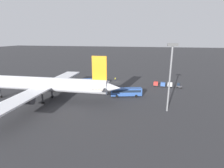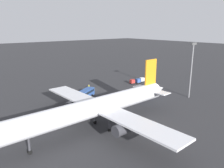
{
  "view_description": "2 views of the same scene",
  "coord_description": "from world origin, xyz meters",
  "px_view_note": "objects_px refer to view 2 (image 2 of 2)",
  "views": [
    {
      "loc": [
        -15.02,
        81.53,
        21.54
      ],
      "look_at": [
        -2.37,
        20.79,
        4.57
      ],
      "focal_mm": 28.0,
      "sensor_mm": 36.0,
      "label": 1
    },
    {
      "loc": [
        48.48,
        72.08,
        25.0
      ],
      "look_at": [
        -0.25,
        12.28,
        4.75
      ],
      "focal_mm": 35.0,
      "sensor_mm": 36.0,
      "label": 2
    }
  ],
  "objects_px": {
    "baggage_tug": "(148,79)",
    "airplane": "(96,107)",
    "shuttle_bus_far": "(142,93)",
    "cargo_cart_white": "(142,79)",
    "cargo_cart_red": "(132,81)",
    "shuttle_bus_near": "(84,94)",
    "worker_person": "(89,87)",
    "cargo_cart_blue": "(138,81)"
  },
  "relations": [
    {
      "from": "airplane",
      "to": "shuttle_bus_near",
      "type": "xyz_separation_m",
      "value": [
        -10.12,
        -22.19,
        -4.05
      ]
    },
    {
      "from": "shuttle_bus_near",
      "to": "cargo_cart_blue",
      "type": "relative_size",
      "value": 5.25
    },
    {
      "from": "shuttle_bus_far",
      "to": "cargo_cart_blue",
      "type": "relative_size",
      "value": 5.35
    },
    {
      "from": "worker_person",
      "to": "shuttle_bus_near",
      "type": "bearing_deg",
      "value": 49.22
    },
    {
      "from": "baggage_tug",
      "to": "airplane",
      "type": "bearing_deg",
      "value": 43.75
    },
    {
      "from": "worker_person",
      "to": "cargo_cart_blue",
      "type": "distance_m",
      "value": 23.46
    },
    {
      "from": "cargo_cart_white",
      "to": "shuttle_bus_near",
      "type": "bearing_deg",
      "value": 7.34
    },
    {
      "from": "baggage_tug",
      "to": "cargo_cart_blue",
      "type": "height_order",
      "value": "baggage_tug"
    },
    {
      "from": "airplane",
      "to": "shuttle_bus_far",
      "type": "bearing_deg",
      "value": -160.71
    },
    {
      "from": "shuttle_bus_far",
      "to": "worker_person",
      "type": "xyz_separation_m",
      "value": [
        8.34,
        -22.2,
        -1.04
      ]
    },
    {
      "from": "shuttle_bus_far",
      "to": "worker_person",
      "type": "distance_m",
      "value": 23.74
    },
    {
      "from": "shuttle_bus_near",
      "to": "worker_person",
      "type": "height_order",
      "value": "shuttle_bus_near"
    },
    {
      "from": "airplane",
      "to": "shuttle_bus_near",
      "type": "bearing_deg",
      "value": -115.97
    },
    {
      "from": "cargo_cart_white",
      "to": "cargo_cart_blue",
      "type": "relative_size",
      "value": 1.0
    },
    {
      "from": "cargo_cart_blue",
      "to": "cargo_cart_red",
      "type": "xyz_separation_m",
      "value": [
        3.01,
        -0.7,
        0.0
      ]
    },
    {
      "from": "shuttle_bus_far",
      "to": "cargo_cart_white",
      "type": "distance_m",
      "value": 23.7
    },
    {
      "from": "worker_person",
      "to": "cargo_cart_red",
      "type": "relative_size",
      "value": 0.8
    },
    {
      "from": "airplane",
      "to": "cargo_cart_blue",
      "type": "bearing_deg",
      "value": -149.32
    },
    {
      "from": "cargo_cart_blue",
      "to": "baggage_tug",
      "type": "bearing_deg",
      "value": 179.78
    },
    {
      "from": "worker_person",
      "to": "cargo_cart_red",
      "type": "distance_m",
      "value": 20.38
    },
    {
      "from": "airplane",
      "to": "baggage_tug",
      "type": "distance_m",
      "value": 55.26
    },
    {
      "from": "shuttle_bus_near",
      "to": "cargo_cart_red",
      "type": "distance_m",
      "value": 28.91
    },
    {
      "from": "airplane",
      "to": "baggage_tug",
      "type": "xyz_separation_m",
      "value": [
        -48.42,
        -26.15,
        -4.99
      ]
    },
    {
      "from": "shuttle_bus_near",
      "to": "shuttle_bus_far",
      "type": "xyz_separation_m",
      "value": [
        -17.31,
        11.8,
        0.02
      ]
    },
    {
      "from": "cargo_cart_blue",
      "to": "shuttle_bus_near",
      "type": "bearing_deg",
      "value": 7.19
    },
    {
      "from": "airplane",
      "to": "cargo_cart_blue",
      "type": "distance_m",
      "value": 49.42
    },
    {
      "from": "shuttle_bus_far",
      "to": "baggage_tug",
      "type": "xyz_separation_m",
      "value": [
        -21.0,
        -15.76,
        -0.96
      ]
    },
    {
      "from": "cargo_cart_red",
      "to": "airplane",
      "type": "bearing_deg",
      "value": 34.81
    },
    {
      "from": "airplane",
      "to": "cargo_cart_red",
      "type": "relative_size",
      "value": 25.04
    },
    {
      "from": "worker_person",
      "to": "cargo_cart_red",
      "type": "bearing_deg",
      "value": 163.69
    },
    {
      "from": "airplane",
      "to": "worker_person",
      "type": "xyz_separation_m",
      "value": [
        -19.09,
        -32.59,
        -5.06
      ]
    },
    {
      "from": "baggage_tug",
      "to": "cargo_cart_red",
      "type": "distance_m",
      "value": 9.81
    },
    {
      "from": "cargo_cart_white",
      "to": "cargo_cart_blue",
      "type": "bearing_deg",
      "value": 8.82
    },
    {
      "from": "airplane",
      "to": "cargo_cart_blue",
      "type": "relative_size",
      "value": 25.04
    },
    {
      "from": "shuttle_bus_far",
      "to": "worker_person",
      "type": "height_order",
      "value": "shuttle_bus_far"
    },
    {
      "from": "shuttle_bus_far",
      "to": "baggage_tug",
      "type": "height_order",
      "value": "shuttle_bus_far"
    },
    {
      "from": "cargo_cart_white",
      "to": "worker_person",
      "type": "bearing_deg",
      "value": -13.1
    },
    {
      "from": "baggage_tug",
      "to": "worker_person",
      "type": "relative_size",
      "value": 1.53
    },
    {
      "from": "baggage_tug",
      "to": "cargo_cart_blue",
      "type": "relative_size",
      "value": 1.22
    },
    {
      "from": "worker_person",
      "to": "cargo_cart_blue",
      "type": "xyz_separation_m",
      "value": [
        -22.56,
        6.42,
        0.32
      ]
    },
    {
      "from": "airplane",
      "to": "shuttle_bus_far",
      "type": "distance_m",
      "value": 29.6
    },
    {
      "from": "shuttle_bus_near",
      "to": "baggage_tug",
      "type": "xyz_separation_m",
      "value": [
        -38.31,
        -3.95,
        -0.94
      ]
    }
  ]
}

